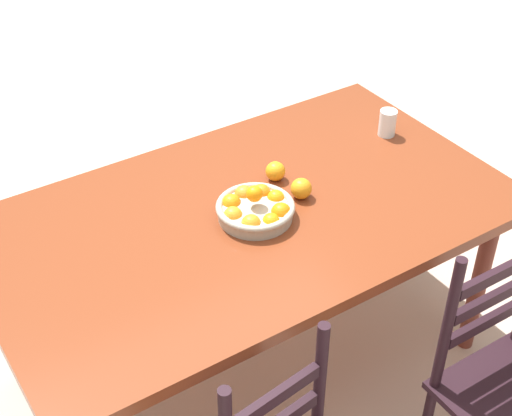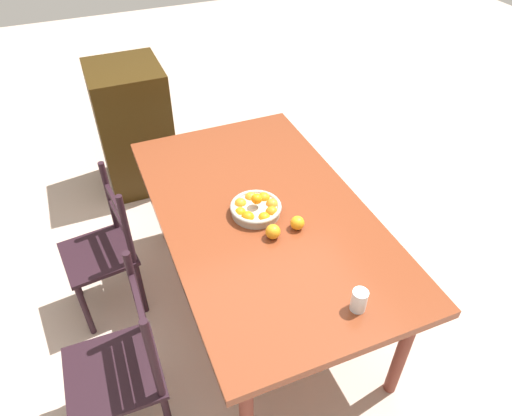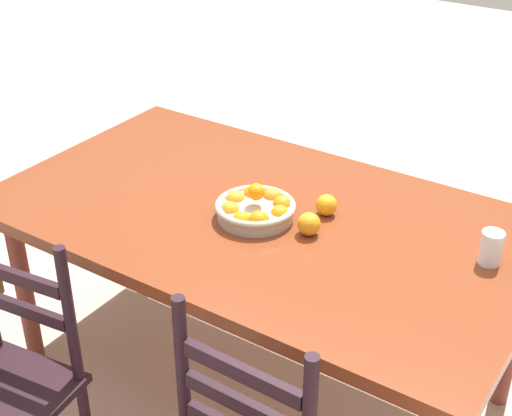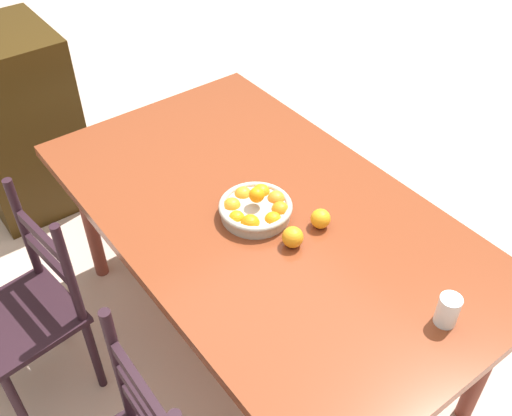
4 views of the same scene
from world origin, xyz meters
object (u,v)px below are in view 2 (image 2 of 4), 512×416
Objects in this scene: chair_near_window at (123,366)px; cabinet at (134,127)px; drinking_glass at (359,300)px; orange_loose_1 at (297,223)px; fruit_bowl at (256,208)px; dining_table at (263,221)px; chair_by_cabinet at (105,252)px; orange_loose_0 at (273,232)px.

cabinet is (2.04, -0.45, 0.05)m from chair_near_window.
chair_near_window is 1.14m from drinking_glass.
fruit_bowl is at bearing 39.36° from orange_loose_1.
dining_table is at bearing -85.91° from fruit_bowl.
dining_table is 6.77× the size of fruit_bowl.
chair_near_window reaches higher than chair_by_cabinet.
cabinet is (1.24, -0.42, 0.06)m from chair_by_cabinet.
dining_table is at bearing -165.00° from cabinet.
chair_by_cabinet reaches higher than fruit_bowl.
dining_table is 0.24m from orange_loose_1.
chair_by_cabinet is at bearing 60.20° from orange_loose_1.
cabinet is 1.69m from fruit_bowl.
chair_by_cabinet is 8.57× the size of drinking_glass.
orange_loose_1 is at bearing -163.24° from cabinet.
orange_loose_0 is (-0.20, -0.01, 0.00)m from fruit_bowl.
dining_table is at bearing -9.18° from orange_loose_0.
drinking_glass is (-0.55, -0.16, 0.02)m from orange_loose_0.
drinking_glass is (-1.12, -0.99, 0.39)m from chair_by_cabinet.
chair_near_window is 1.09m from orange_loose_1.
cabinet is 2.45m from drinking_glass.
orange_loose_0 is at bearing -177.44° from fruit_bowl.
cabinet is at bearing 15.18° from dining_table.
chair_near_window reaches higher than drinking_glass.
fruit_bowl reaches higher than orange_loose_1.
fruit_bowl is (-1.61, -0.40, 0.31)m from cabinet.
orange_loose_0 is (0.23, -0.86, 0.36)m from chair_near_window.
fruit_bowl is at bearing 58.68° from chair_by_cabinet.
orange_loose_1 is at bearing -84.35° from orange_loose_0.
chair_near_window is at bearing 104.90° from orange_loose_0.
orange_loose_1 is 0.68× the size of drinking_glass.
fruit_bowl is 3.58× the size of orange_loose_0.
chair_near_window is 12.68× the size of orange_loose_0.
dining_table is 0.77m from drinking_glass.
cabinet is at bearing 154.22° from chair_by_cabinet.
chair_near_window is (-0.43, 0.89, -0.25)m from dining_table.
chair_by_cabinet is 3.39× the size of fruit_bowl.
drinking_glass is at bearing 34.53° from chair_by_cabinet.
cabinet is at bearing 13.52° from drinking_glass.
chair_by_cabinet is 1.54m from drinking_glass.
drinking_glass is at bearing -163.35° from orange_loose_0.
dining_table is 0.23m from orange_loose_0.
drinking_glass reaches higher than orange_loose_0.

